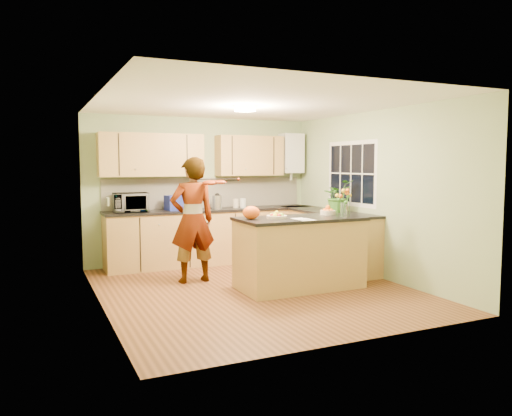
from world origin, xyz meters
name	(u,v)px	position (x,y,z in m)	size (l,w,h in m)	color
floor	(254,289)	(0.00, 0.00, 0.00)	(4.50, 4.50, 0.00)	#532F17
ceiling	(254,103)	(0.00, 0.00, 2.50)	(4.00, 4.50, 0.02)	white
wall_back	(201,190)	(0.00, 2.25, 1.25)	(4.00, 0.02, 2.50)	#9AAE7C
wall_front	(353,212)	(0.00, -2.25, 1.25)	(4.00, 0.02, 2.50)	#9AAE7C
wall_left	(99,202)	(-2.00, 0.00, 1.25)	(0.02, 4.50, 2.50)	#9AAE7C
wall_right	(375,194)	(2.00, 0.00, 1.25)	(0.02, 4.50, 2.50)	#9AAE7C
back_counter	(213,236)	(0.10, 1.95, 0.47)	(3.64, 0.62, 0.94)	#B28847
right_counter	(327,239)	(1.70, 0.85, 0.47)	(0.62, 2.24, 0.94)	#B28847
splashback	(207,193)	(0.10, 2.23, 1.20)	(3.60, 0.02, 0.52)	white
upper_cabinets	(194,155)	(-0.18, 2.08, 1.85)	(3.20, 0.34, 0.70)	#B28847
boiler	(291,154)	(1.70, 2.09, 1.90)	(0.40, 0.30, 0.86)	silver
window_right	(351,174)	(1.99, 0.60, 1.55)	(0.01, 1.30, 1.05)	silver
light_switch	(108,202)	(-1.99, -0.60, 1.30)	(0.02, 0.09, 0.09)	silver
ceiling_lamp	(245,109)	(0.00, 0.30, 2.46)	(0.30, 0.30, 0.07)	#FFEABF
peninsula_island	(299,252)	(0.60, -0.18, 0.49)	(1.70, 0.87, 0.98)	#B28847
fruit_dish	(277,216)	(0.25, -0.18, 1.02)	(0.27, 0.27, 0.10)	beige
orange_bowl	(328,211)	(1.15, -0.03, 1.03)	(0.22, 0.22, 0.13)	beige
flower_vase	(344,196)	(1.20, -0.36, 1.26)	(0.23, 0.23, 0.43)	silver
orange_bag	(251,213)	(-0.10, -0.13, 1.06)	(0.23, 0.20, 0.18)	#EE5613
papers	(304,219)	(0.50, -0.48, 0.98)	(0.21, 0.28, 0.01)	white
violinist	(193,220)	(-0.62, 0.76, 0.90)	(0.66, 0.43, 1.80)	tan
violin	(210,183)	(-0.42, 0.54, 1.44)	(0.55, 0.22, 0.11)	#551205
microwave	(131,202)	(-1.28, 1.95, 1.09)	(0.55, 0.37, 0.30)	silver
blue_box	(175,203)	(-0.55, 1.97, 1.06)	(0.31, 0.23, 0.25)	navy
kettle	(217,201)	(0.18, 1.92, 1.07)	(0.17, 0.17, 0.31)	silver
jar_cream	(236,203)	(0.55, 2.00, 1.02)	(0.10, 0.10, 0.16)	beige
jar_white	(243,203)	(0.67, 1.95, 1.02)	(0.10, 0.10, 0.16)	silver
potted_plant	(337,196)	(1.70, 0.55, 1.20)	(0.46, 0.40, 0.51)	#387125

